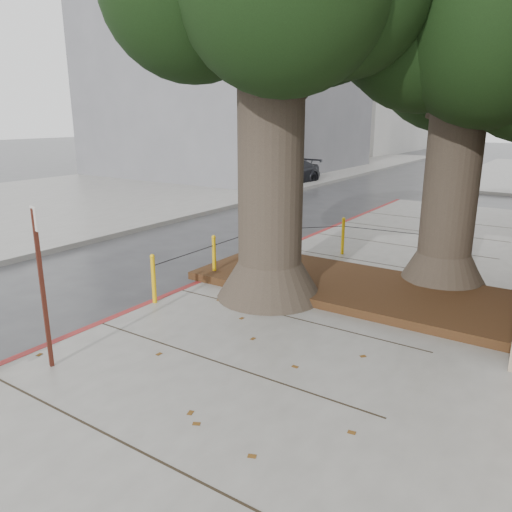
{
  "coord_description": "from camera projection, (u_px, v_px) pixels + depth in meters",
  "views": [
    {
      "loc": [
        4.54,
        -5.03,
        3.53
      ],
      "look_at": [
        -0.24,
        2.13,
        1.1
      ],
      "focal_mm": 35.0,
      "sensor_mm": 36.0,
      "label": 1
    }
  ],
  "objects": [
    {
      "name": "tree_far",
      "position": [
        489.0,
        29.0,
        8.9
      ],
      "size": [
        4.5,
        3.8,
        7.17
      ],
      "color": "#4C3F33",
      "rests_on": "sidewalk_main"
    },
    {
      "name": "ground",
      "position": [
        190.0,
        362.0,
        7.41
      ],
      "size": [
        140.0,
        140.0,
        0.0
      ],
      "primitive_type": "plane",
      "color": "#28282B",
      "rests_on": "ground"
    },
    {
      "name": "planter_bed",
      "position": [
        352.0,
        286.0,
        9.99
      ],
      "size": [
        6.4,
        2.6,
        0.16
      ],
      "primitive_type": "cube",
      "color": "black",
      "rests_on": "sidewalk_main"
    },
    {
      "name": "building_far_white",
      "position": [
        353.0,
        75.0,
        50.47
      ],
      "size": [
        12.0,
        18.0,
        15.0
      ],
      "primitive_type": "cube",
      "color": "silver",
      "rests_on": "ground"
    },
    {
      "name": "car_dark",
      "position": [
        288.0,
        173.0,
        26.01
      ],
      "size": [
        2.13,
        4.53,
        1.28
      ],
      "primitive_type": "imported",
      "rotation": [
        0.0,
        0.0,
        -0.08
      ],
      "color": "black",
      "rests_on": "ground"
    },
    {
      "name": "building_far_grey",
      "position": [
        236.0,
        75.0,
        31.41
      ],
      "size": [
        12.0,
        16.0,
        12.0
      ],
      "primitive_type": "cube",
      "color": "slate",
      "rests_on": "ground"
    },
    {
      "name": "signpost",
      "position": [
        41.0,
        279.0,
        6.64
      ],
      "size": [
        0.22,
        0.09,
        2.26
      ],
      "rotation": [
        0.0,
        0.0,
        -0.31
      ],
      "color": "#471911",
      "rests_on": "sidewalk_main"
    },
    {
      "name": "sidewalk_opposite",
      "position": [
        102.0,
        194.0,
        22.88
      ],
      "size": [
        14.0,
        60.0,
        0.15
      ],
      "primitive_type": "cube",
      "color": "slate",
      "rests_on": "ground"
    },
    {
      "name": "bollard_ring",
      "position": [
        288.0,
        248.0,
        11.2
      ],
      "size": [
        3.79,
        5.39,
        0.95
      ],
      "color": "yellow",
      "rests_on": "sidewalk_main"
    },
    {
      "name": "curb_red",
      "position": [
        196.0,
        286.0,
        10.46
      ],
      "size": [
        0.14,
        26.0,
        0.16
      ],
      "primitive_type": "cube",
      "color": "maroon",
      "rests_on": "ground"
    }
  ]
}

